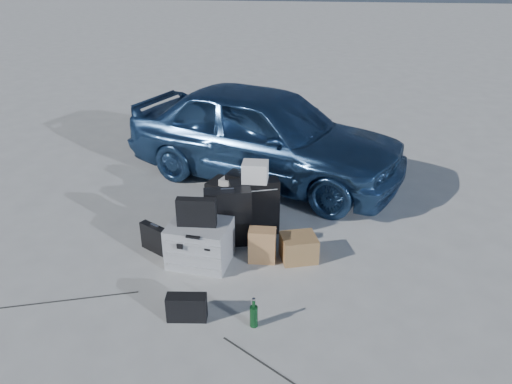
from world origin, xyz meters
TOP-DOWN VIEW (x-y plane):
  - ground at (0.00, 0.00)m, footprint 60.00×60.00m
  - car at (0.24, 2.52)m, footprint 4.12×2.83m
  - pelican_case at (-0.19, 0.35)m, footprint 0.65×0.56m
  - laptop_bag at (-0.20, 0.33)m, footprint 0.39×0.11m
  - briefcase at (-0.69, 0.48)m, footprint 0.38×0.28m
  - suitcase_left at (0.04, 0.73)m, footprint 0.52×0.28m
  - suitcase_right at (0.29, 0.99)m, footprint 0.57×0.35m
  - white_carton at (0.30, 0.99)m, footprint 0.27×0.22m
  - duffel_bag at (0.06, 1.41)m, footprint 0.85×0.58m
  - flat_box_white at (0.08, 1.43)m, footprint 0.53×0.46m
  - flat_box_black at (0.08, 1.42)m, footprint 0.36×0.30m
  - kraft_bag at (0.44, 0.43)m, footprint 0.28×0.17m
  - cardboard_box at (0.81, 0.51)m, footprint 0.43×0.40m
  - messenger_bag at (-0.11, -0.54)m, footprint 0.35×0.16m
  - green_bottle at (0.47, -0.56)m, footprint 0.08×0.08m

SIDE VIEW (x-z plane):
  - ground at x=0.00m, z-range 0.00..0.00m
  - messenger_bag at x=-0.11m, z-range 0.00..0.24m
  - cardboard_box at x=0.81m, z-range 0.00..0.26m
  - green_bottle at x=0.47m, z-range 0.00..0.27m
  - briefcase at x=-0.69m, z-range 0.00..0.30m
  - kraft_bag at x=0.44m, z-range 0.00..0.36m
  - duffel_bag at x=0.06m, z-range 0.00..0.39m
  - pelican_case at x=-0.19m, z-range 0.00..0.43m
  - suitcase_left at x=0.04m, z-range 0.00..0.64m
  - suitcase_right at x=0.29m, z-range 0.00..0.64m
  - flat_box_white at x=0.08m, z-range 0.39..0.47m
  - flat_box_black at x=0.08m, z-range 0.47..0.53m
  - laptop_bag at x=-0.20m, z-range 0.43..0.73m
  - car at x=0.24m, z-range 0.00..1.30m
  - white_carton at x=0.30m, z-range 0.64..0.86m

